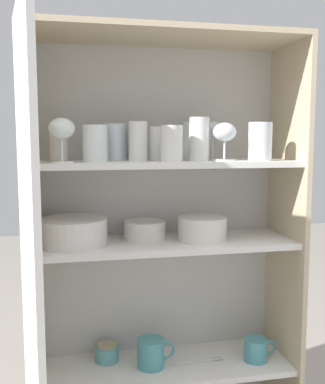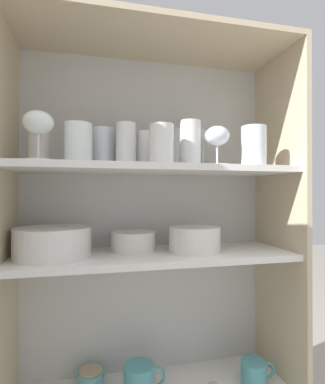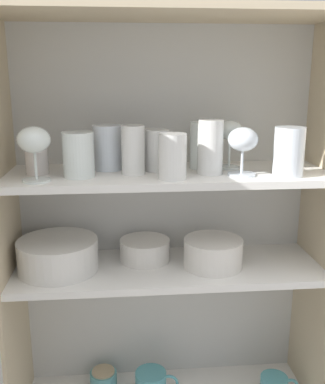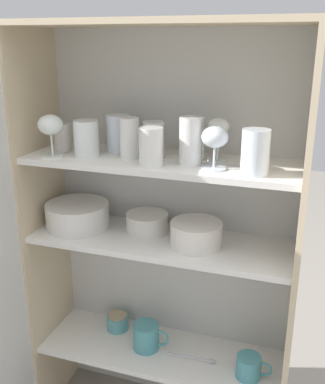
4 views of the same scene
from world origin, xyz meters
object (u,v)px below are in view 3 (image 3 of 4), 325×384
Objects in this scene: serving_bowl_small at (145,249)px; mixing_bowl_large at (213,252)px; storage_jar at (104,379)px; plate_stack_white at (58,255)px.

mixing_bowl_large is at bearing -17.89° from serving_bowl_small.
mixing_bowl_large is 0.58m from storage_jar.
mixing_bowl_large is 1.95× the size of storage_jar.
serving_bowl_small reaches higher than storage_jar.
mixing_bowl_large reaches higher than serving_bowl_small.
storage_jar is (-0.33, 0.08, -0.47)m from mixing_bowl_large.
mixing_bowl_large is (0.44, -0.01, -0.00)m from plate_stack_white.
mixing_bowl_large is 1.14× the size of serving_bowl_small.
storage_jar is at bearing 171.67° from serving_bowl_small.
mixing_bowl_large is 0.20m from serving_bowl_small.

